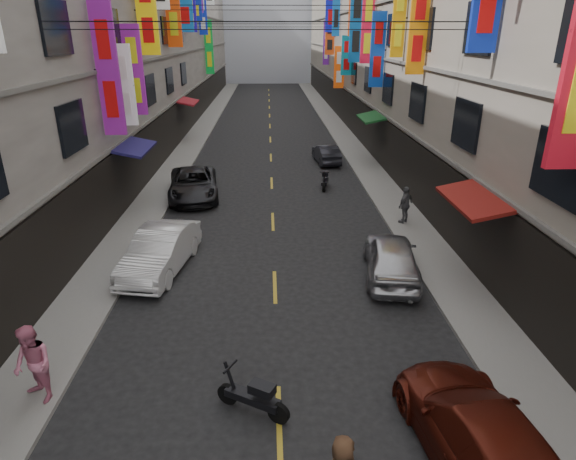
{
  "coord_description": "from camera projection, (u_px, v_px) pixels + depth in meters",
  "views": [
    {
      "loc": [
        -0.13,
        3.89,
        7.82
      ],
      "look_at": [
        0.17,
        11.41,
        4.74
      ],
      "focal_mm": 30.0,
      "sensor_mm": 36.0,
      "label": 1
    }
  ],
  "objects": [
    {
      "name": "sidewalk_left",
      "position": [
        194.0,
        139.0,
        37.96
      ],
      "size": [
        2.0,
        90.0,
        0.12
      ],
      "primitive_type": "cube",
      "color": "slate",
      "rests_on": "ground"
    },
    {
      "name": "sidewalk_right",
      "position": [
        345.0,
        138.0,
        38.41
      ],
      "size": [
        2.0,
        90.0,
        0.12
      ],
      "primitive_type": "cube",
      "color": "slate",
      "rests_on": "ground"
    },
    {
      "name": "building_row_left",
      "position": [
        100.0,
        8.0,
        34.16
      ],
      "size": [
        10.14,
        90.0,
        19.0
      ],
      "color": "gray",
      "rests_on": "ground"
    },
    {
      "name": "building_row_right",
      "position": [
        433.0,
        9.0,
        35.06
      ],
      "size": [
        10.14,
        90.0,
        19.0
      ],
      "color": "gray",
      "rests_on": "ground"
    },
    {
      "name": "haze_block",
      "position": [
        267.0,
        13.0,
        80.26
      ],
      "size": [
        18.0,
        8.0,
        22.0
      ],
      "primitive_type": "cube",
      "color": "silver",
      "rests_on": "ground"
    },
    {
      "name": "shop_signage",
      "position": [
        266.0,
        7.0,
        28.42
      ],
      "size": [
        14.0,
        55.0,
        12.28
      ],
      "color": "#102CBF",
      "rests_on": "ground"
    },
    {
      "name": "street_awnings",
      "position": [
        244.0,
        146.0,
        22.23
      ],
      "size": [
        13.99,
        35.2,
        0.41
      ],
      "color": "#12461E",
      "rests_on": "ground"
    },
    {
      "name": "overhead_cables",
      "position": [
        269.0,
        12.0,
        23.78
      ],
      "size": [
        14.0,
        38.04,
        1.24
      ],
      "color": "black",
      "rests_on": "ground"
    },
    {
      "name": "lane_markings",
      "position": [
        271.0,
        148.0,
        35.43
      ],
      "size": [
        0.12,
        80.2,
        0.01
      ],
      "color": "gold",
      "rests_on": "ground"
    },
    {
      "name": "scooter_crossing",
      "position": [
        254.0,
        397.0,
        10.53
      ],
      "size": [
        1.63,
        0.99,
        1.14
      ],
      "rotation": [
        0.0,
        0.0,
        1.06
      ],
      "color": "black",
      "rests_on": "ground"
    },
    {
      "name": "scooter_far_right",
      "position": [
        325.0,
        180.0,
        26.08
      ],
      "size": [
        0.63,
        1.79,
        1.14
      ],
      "rotation": [
        0.0,
        0.0,
        2.95
      ],
      "color": "black",
      "rests_on": "ground"
    },
    {
      "name": "car_left_mid",
      "position": [
        160.0,
        251.0,
        16.86
      ],
      "size": [
        2.35,
        4.76,
        1.5
      ],
      "primitive_type": "imported",
      "rotation": [
        0.0,
        0.0,
        -0.17
      ],
      "color": "white",
      "rests_on": "ground"
    },
    {
      "name": "car_left_far",
      "position": [
        193.0,
        184.0,
        24.47
      ],
      "size": [
        3.03,
        5.42,
        1.43
      ],
      "primitive_type": "imported",
      "rotation": [
        0.0,
        0.0,
        0.13
      ],
      "color": "black",
      "rests_on": "ground"
    },
    {
      "name": "car_right_near",
      "position": [
        483.0,
        438.0,
        9.08
      ],
      "size": [
        2.6,
        5.26,
        1.47
      ],
      "primitive_type": "imported",
      "rotation": [
        0.0,
        0.0,
        3.25
      ],
      "color": "#53170E",
      "rests_on": "ground"
    },
    {
      "name": "car_right_mid",
      "position": [
        391.0,
        257.0,
        16.42
      ],
      "size": [
        2.38,
        4.55,
        1.48
      ],
      "primitive_type": "imported",
      "rotation": [
        0.0,
        0.0,
        2.99
      ],
      "color": "#B2B2B7",
      "rests_on": "ground"
    },
    {
      "name": "car_right_far",
      "position": [
        326.0,
        154.0,
        31.14
      ],
      "size": [
        1.62,
        3.72,
        1.19
      ],
      "primitive_type": "imported",
      "rotation": [
        0.0,
        0.0,
        3.24
      ],
      "color": "#23232A",
      "rests_on": "ground"
    },
    {
      "name": "pedestrian_lfar",
      "position": [
        33.0,
        365.0,
        10.58
      ],
      "size": [
        1.11,
        1.06,
        1.88
      ],
      "primitive_type": "imported",
      "rotation": [
        0.0,
        0.0,
        -0.67
      ],
      "color": "pink",
      "rests_on": "sidewalk_left"
    },
    {
      "name": "pedestrian_rfar",
      "position": [
        405.0,
        205.0,
        20.84
      ],
      "size": [
        1.08,
        1.05,
        1.64
      ],
      "primitive_type": "imported",
      "rotation": [
        0.0,
        0.0,
        3.88
      ],
      "color": "#555557",
      "rests_on": "sidewalk_right"
    }
  ]
}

